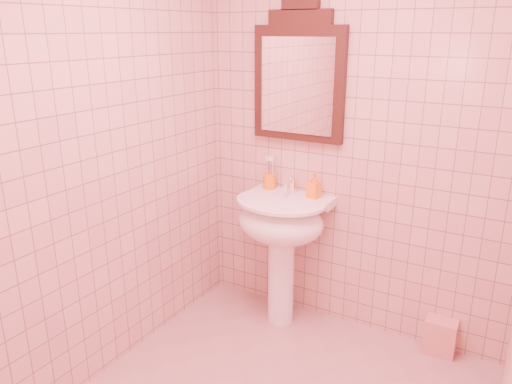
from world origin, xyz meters
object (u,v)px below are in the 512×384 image
Objects in this scene: towel at (440,337)px; pedestal_sink at (281,230)px; mirror at (299,78)px; toothbrush_cup at (270,181)px; soap_dispenser at (314,186)px.

pedestal_sink is at bearing -170.45° from towel.
towel is at bearing 9.55° from pedestal_sink.
pedestal_sink reaches higher than towel.
toothbrush_cup is at bearing -168.98° from mirror.
pedestal_sink is 1.16m from towel.
mirror reaches higher than soap_dispenser.
mirror is at bearing 11.02° from toothbrush_cup.
pedestal_sink is 0.35m from soap_dispenser.
toothbrush_cup is (-0.18, -0.03, -0.68)m from mirror.
soap_dispenser is 0.73× the size of towel.
towel is at bearing -1.85° from mirror.
pedestal_sink is 1.03× the size of mirror.
soap_dispenser is (0.16, -0.06, -0.65)m from mirror.
soap_dispenser reaches higher than towel.
towel is (0.85, 0.03, -0.83)m from soap_dispenser.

